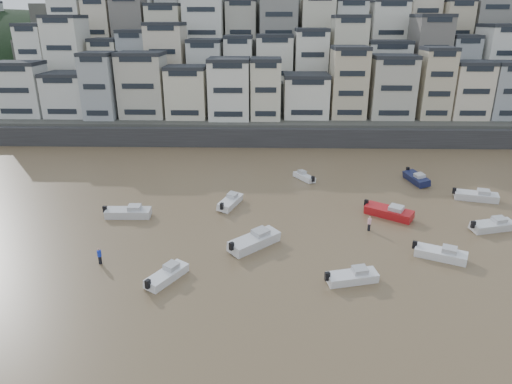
{
  "coord_description": "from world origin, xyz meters",
  "views": [
    {
      "loc": [
        3.72,
        -18.93,
        22.78
      ],
      "look_at": [
        2.53,
        30.0,
        4.0
      ],
      "focal_mm": 32.0,
      "sensor_mm": 36.0,
      "label": 1
    }
  ],
  "objects_px": {
    "person_blue": "(100,256)",
    "boat_f": "(230,201)",
    "boat_c": "(254,239)",
    "boat_i": "(416,177)",
    "boat_a": "(352,275)",
    "boat_h": "(304,176)",
    "boat_d": "(493,224)",
    "boat_b": "(441,252)",
    "boat_k": "(128,211)",
    "person_pink": "(369,224)",
    "boat_g": "(476,194)",
    "boat_e": "(389,210)",
    "boat_j": "(167,274)"
  },
  "relations": [
    {
      "from": "boat_e",
      "to": "boat_k",
      "type": "xyz_separation_m",
      "value": [
        -31.7,
        -0.85,
        -0.05
      ]
    },
    {
      "from": "boat_a",
      "to": "boat_j",
      "type": "relative_size",
      "value": 1.01
    },
    {
      "from": "boat_f",
      "to": "boat_b",
      "type": "bearing_deg",
      "value": -101.75
    },
    {
      "from": "boat_a",
      "to": "boat_f",
      "type": "bearing_deg",
      "value": 110.98
    },
    {
      "from": "boat_f",
      "to": "boat_j",
      "type": "bearing_deg",
      "value": -175.07
    },
    {
      "from": "boat_g",
      "to": "person_blue",
      "type": "relative_size",
      "value": 3.39
    },
    {
      "from": "boat_e",
      "to": "person_blue",
      "type": "bearing_deg",
      "value": -123.47
    },
    {
      "from": "boat_f",
      "to": "boat_i",
      "type": "bearing_deg",
      "value": -51.13
    },
    {
      "from": "person_blue",
      "to": "boat_i",
      "type": "bearing_deg",
      "value": 32.77
    },
    {
      "from": "boat_a",
      "to": "boat_i",
      "type": "bearing_deg",
      "value": 48.61
    },
    {
      "from": "boat_j",
      "to": "person_pink",
      "type": "relative_size",
      "value": 2.93
    },
    {
      "from": "boat_a",
      "to": "boat_j",
      "type": "xyz_separation_m",
      "value": [
        -17.07,
        -0.08,
        -0.01
      ]
    },
    {
      "from": "boat_c",
      "to": "boat_i",
      "type": "distance_m",
      "value": 31.2
    },
    {
      "from": "boat_f",
      "to": "boat_h",
      "type": "distance_m",
      "value": 14.71
    },
    {
      "from": "boat_a",
      "to": "boat_g",
      "type": "distance_m",
      "value": 28.76
    },
    {
      "from": "boat_d",
      "to": "boat_f",
      "type": "distance_m",
      "value": 31.15
    },
    {
      "from": "boat_h",
      "to": "person_blue",
      "type": "bearing_deg",
      "value": 107.73
    },
    {
      "from": "boat_i",
      "to": "boat_h",
      "type": "bearing_deg",
      "value": -103.75
    },
    {
      "from": "boat_k",
      "to": "person_pink",
      "type": "height_order",
      "value": "person_pink"
    },
    {
      "from": "boat_g",
      "to": "person_blue",
      "type": "xyz_separation_m",
      "value": [
        -44.27,
        -17.9,
        0.07
      ]
    },
    {
      "from": "boat_a",
      "to": "boat_e",
      "type": "height_order",
      "value": "boat_e"
    },
    {
      "from": "boat_i",
      "to": "boat_g",
      "type": "bearing_deg",
      "value": 29.99
    },
    {
      "from": "boat_d",
      "to": "boat_j",
      "type": "relative_size",
      "value": 1.09
    },
    {
      "from": "boat_a",
      "to": "person_pink",
      "type": "bearing_deg",
      "value": 56.68
    },
    {
      "from": "boat_e",
      "to": "boat_g",
      "type": "bearing_deg",
      "value": 59.45
    },
    {
      "from": "person_pink",
      "to": "boat_k",
      "type": "bearing_deg",
      "value": 173.96
    },
    {
      "from": "boat_h",
      "to": "person_pink",
      "type": "relative_size",
      "value": 2.59
    },
    {
      "from": "person_blue",
      "to": "boat_f",
      "type": "bearing_deg",
      "value": 52.16
    },
    {
      "from": "boat_a",
      "to": "person_blue",
      "type": "distance_m",
      "value": 24.44
    },
    {
      "from": "boat_j",
      "to": "boat_k",
      "type": "distance_m",
      "value": 16.03
    },
    {
      "from": "boat_b",
      "to": "boat_c",
      "type": "xyz_separation_m",
      "value": [
        -18.82,
        2.11,
        0.16
      ]
    },
    {
      "from": "boat_d",
      "to": "boat_h",
      "type": "bearing_deg",
      "value": 125.02
    },
    {
      "from": "boat_b",
      "to": "boat_a",
      "type": "bearing_deg",
      "value": -129.03
    },
    {
      "from": "boat_g",
      "to": "boat_i",
      "type": "relative_size",
      "value": 1.01
    },
    {
      "from": "boat_b",
      "to": "boat_e",
      "type": "height_order",
      "value": "boat_e"
    },
    {
      "from": "boat_h",
      "to": "person_pink",
      "type": "distance_m",
      "value": 18.37
    },
    {
      "from": "boat_f",
      "to": "boat_d",
      "type": "bearing_deg",
      "value": -82.96
    },
    {
      "from": "boat_b",
      "to": "boat_h",
      "type": "height_order",
      "value": "boat_b"
    },
    {
      "from": "boat_f",
      "to": "person_blue",
      "type": "bearing_deg",
      "value": 161.17
    },
    {
      "from": "boat_f",
      "to": "boat_k",
      "type": "height_order",
      "value": "boat_k"
    },
    {
      "from": "boat_c",
      "to": "person_blue",
      "type": "bearing_deg",
      "value": 150.42
    },
    {
      "from": "boat_a",
      "to": "boat_c",
      "type": "xyz_separation_m",
      "value": [
        -9.16,
        6.71,
        0.2
      ]
    },
    {
      "from": "boat_a",
      "to": "boat_g",
      "type": "height_order",
      "value": "boat_g"
    },
    {
      "from": "boat_f",
      "to": "boat_j",
      "type": "relative_size",
      "value": 1.07
    },
    {
      "from": "boat_b",
      "to": "boat_e",
      "type": "bearing_deg",
      "value": 130.1
    },
    {
      "from": "boat_e",
      "to": "person_pink",
      "type": "bearing_deg",
      "value": -94.07
    },
    {
      "from": "boat_d",
      "to": "boat_f",
      "type": "height_order",
      "value": "boat_d"
    },
    {
      "from": "boat_c",
      "to": "person_blue",
      "type": "height_order",
      "value": "boat_c"
    },
    {
      "from": "boat_k",
      "to": "person_pink",
      "type": "relative_size",
      "value": 3.41
    },
    {
      "from": "boat_b",
      "to": "boat_d",
      "type": "xyz_separation_m",
      "value": [
        8.23,
        6.77,
        0.02
      ]
    }
  ]
}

